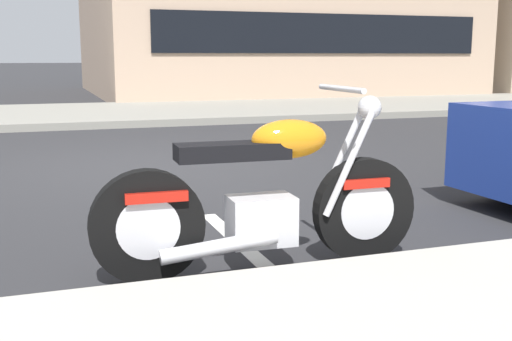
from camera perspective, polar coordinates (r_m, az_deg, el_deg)
The scene contains 3 objects.
ground_plane at distance 7.80m, azimuth -9.17°, elevation 0.40°, with size 260.00×260.00×0.00m, color #28282B.
parking_stall_stripe at distance 4.34m, azimuth -0.55°, elevation -7.33°, with size 0.12×2.20×0.01m, color silver.
parked_motorcycle at distance 3.89m, azimuth 0.76°, elevation -2.76°, with size 2.07×0.62×1.14m.
Camera 1 is at (-1.32, -7.57, 1.31)m, focal length 44.51 mm.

